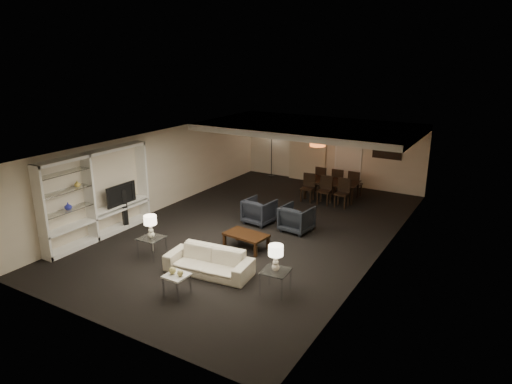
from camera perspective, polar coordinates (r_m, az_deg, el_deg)
The scene contains 35 objects.
floor at distance 12.91m, azimuth 0.00°, elevation -4.67°, with size 11.00×11.00×0.00m, color black.
ceiling at distance 12.20m, azimuth 0.00°, elevation 6.29°, with size 7.00×11.00×0.02m, color silver.
wall_back at distance 17.31m, azimuth 9.33°, elevation 5.13°, with size 7.00×0.02×2.50m, color beige.
wall_front at distance 8.54m, azimuth -19.33°, elevation -8.50°, with size 7.00×0.02×2.50m, color beige.
wall_left at distance 14.52m, azimuth -11.99°, elevation 2.65°, with size 0.02×11.00×2.50m, color beige.
wall_right at distance 11.21m, azimuth 15.60°, elevation -1.97°, with size 0.02×11.00×2.50m, color beige.
ceiling_soffit at distance 15.29m, azimuth 6.75°, elevation 8.03°, with size 7.00×4.00×0.20m, color silver.
curtains at distance 17.59m, azimuth 6.49°, elevation 5.27°, with size 1.50×0.12×2.40m, color beige.
door at distance 17.10m, azimuth 11.44°, elevation 4.18°, with size 0.90×0.05×2.10m, color silver.
painting at distance 16.59m, azimuth 16.10°, elevation 5.22°, with size 0.95×0.04×0.65m, color #142D38.
media_unit at distance 12.69m, azimuth -19.19°, elevation -0.42°, with size 0.38×3.40×2.35m, color white, non-canonical shape.
pendant_light at distance 15.25m, azimuth 7.72°, elevation 6.14°, with size 0.52×0.52×0.24m, color #D8591E.
sofa at distance 10.41m, azimuth -5.93°, elevation -8.64°, with size 1.98×0.77×0.58m, color beige.
coffee_table at distance 11.65m, azimuth -1.24°, elevation -6.14°, with size 1.09×0.63×0.39m, color black, non-canonical shape.
armchair_left at distance 13.23m, azimuth 0.42°, elevation -2.40°, with size 0.79×0.81×0.74m, color black.
armchair_right at distance 12.71m, azimuth 5.11°, elevation -3.32°, with size 0.79×0.81×0.74m, color black.
side_table_left at distance 11.44m, azimuth -12.86°, elevation -6.74°, with size 0.54×0.54×0.51m, color silver, non-canonical shape.
side_table_right at distance 9.61m, azimuth 2.44°, elevation -11.13°, with size 0.54×0.54×0.51m, color white, non-canonical shape.
table_lamp_left at distance 11.23m, azimuth -13.04°, elevation -4.24°, with size 0.31×0.31×0.56m, color beige, non-canonical shape.
table_lamp_right at distance 9.37m, azimuth 2.48°, elevation -8.25°, with size 0.31×0.31×0.56m, color beige, non-canonical shape.
marble_table at distance 9.68m, azimuth -9.84°, elevation -11.35°, with size 0.45×0.45×0.45m, color white, non-canonical shape.
gold_gourd_a at distance 9.60m, azimuth -10.40°, elevation -9.62°, with size 0.14×0.14×0.14m, color #CDBE6C.
gold_gourd_b at distance 9.49m, azimuth -9.46°, elevation -9.98°, with size 0.13×0.13×0.13m, color #CBBB6B.
television at distance 13.14m, azimuth -16.80°, elevation -0.22°, with size 0.13×1.01×0.58m, color black.
vase_blue at distance 12.16m, azimuth -22.44°, elevation -1.64°, with size 0.18×0.18×0.19m, color #272CAA.
vase_amber at distance 12.22m, azimuth -21.44°, elevation 0.95°, with size 0.15×0.15×0.16m, color gold.
floor_speaker at distance 13.28m, azimuth -16.11°, elevation -2.05°, with size 0.13×0.13×1.17m, color black.
dining_table at distance 15.64m, azimuth 9.41°, elevation 0.26°, with size 1.76×0.98×0.62m, color black.
chair_nl at distance 15.24m, azimuth 6.45°, elevation 0.52°, with size 0.43×0.43×0.92m, color black, non-canonical shape.
chair_nm at distance 15.01m, azimuth 8.53°, elevation 0.18°, with size 0.43×0.43×0.92m, color black, non-canonical shape.
chair_nr at distance 14.81m, azimuth 10.68°, elevation -0.17°, with size 0.43×0.43×0.92m, color black, non-canonical shape.
chair_fl at distance 16.39m, azimuth 8.32°, elevation 1.64°, with size 0.43×0.43×0.92m, color black, non-canonical shape.
chair_fm at distance 16.18m, azimuth 10.28°, elevation 1.34°, with size 0.43×0.43×0.92m, color black, non-canonical shape.
chair_fr at distance 15.99m, azimuth 12.29°, elevation 1.04°, with size 0.43×0.43×0.92m, color black, non-canonical shape.
floor_lamp at distance 18.09m, azimuth 1.95°, elevation 4.78°, with size 0.26×0.26×1.83m, color black, non-canonical shape.
Camera 1 is at (6.08, -10.31, 4.82)m, focal length 32.00 mm.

